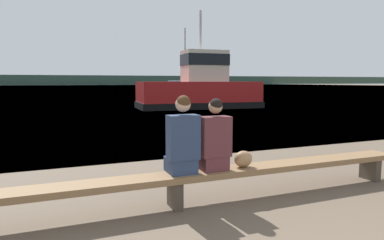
{
  "coord_description": "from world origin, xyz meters",
  "views": [
    {
      "loc": [
        -2.17,
        -0.72,
        1.69
      ],
      "look_at": [
        0.73,
        6.47,
        0.8
      ],
      "focal_mm": 32.0,
      "sensor_mm": 36.0,
      "label": 1
    }
  ],
  "objects_px": {
    "bench_main": "(175,180)",
    "person_left": "(182,141)",
    "moored_sailboat": "(189,95)",
    "person_right": "(214,141)",
    "shopping_bag": "(243,159)",
    "tugboat_red": "(200,90)"
  },
  "relations": [
    {
      "from": "bench_main",
      "to": "person_left",
      "type": "height_order",
      "value": "person_left"
    },
    {
      "from": "bench_main",
      "to": "person_left",
      "type": "distance_m",
      "value": 0.53
    },
    {
      "from": "person_left",
      "to": "moored_sailboat",
      "type": "height_order",
      "value": "moored_sailboat"
    },
    {
      "from": "person_right",
      "to": "shopping_bag",
      "type": "height_order",
      "value": "person_right"
    },
    {
      "from": "bench_main",
      "to": "shopping_bag",
      "type": "bearing_deg",
      "value": 0.21
    },
    {
      "from": "bench_main",
      "to": "shopping_bag",
      "type": "distance_m",
      "value": 1.06
    },
    {
      "from": "person_right",
      "to": "shopping_bag",
      "type": "xyz_separation_m",
      "value": [
        0.46,
        -0.01,
        -0.3
      ]
    },
    {
      "from": "person_right",
      "to": "moored_sailboat",
      "type": "relative_size",
      "value": 0.12
    },
    {
      "from": "tugboat_red",
      "to": "moored_sailboat",
      "type": "relative_size",
      "value": 0.91
    },
    {
      "from": "shopping_bag",
      "to": "bench_main",
      "type": "bearing_deg",
      "value": -179.79
    },
    {
      "from": "person_right",
      "to": "moored_sailboat",
      "type": "height_order",
      "value": "moored_sailboat"
    },
    {
      "from": "bench_main",
      "to": "moored_sailboat",
      "type": "xyz_separation_m",
      "value": [
        10.27,
        25.68,
        0.04
      ]
    },
    {
      "from": "bench_main",
      "to": "person_left",
      "type": "relative_size",
      "value": 7.33
    },
    {
      "from": "person_left",
      "to": "shopping_bag",
      "type": "height_order",
      "value": "person_left"
    },
    {
      "from": "person_right",
      "to": "tugboat_red",
      "type": "height_order",
      "value": "tugboat_red"
    },
    {
      "from": "person_left",
      "to": "bench_main",
      "type": "bearing_deg",
      "value": -175.41
    },
    {
      "from": "moored_sailboat",
      "to": "person_left",
      "type": "bearing_deg",
      "value": 142.65
    },
    {
      "from": "person_left",
      "to": "tugboat_red",
      "type": "distance_m",
      "value": 17.36
    },
    {
      "from": "shopping_bag",
      "to": "tugboat_red",
      "type": "distance_m",
      "value": 17.01
    },
    {
      "from": "person_left",
      "to": "person_right",
      "type": "bearing_deg",
      "value": 0.25
    },
    {
      "from": "shopping_bag",
      "to": "tugboat_red",
      "type": "bearing_deg",
      "value": 68.84
    },
    {
      "from": "bench_main",
      "to": "moored_sailboat",
      "type": "bearing_deg",
      "value": 68.21
    }
  ]
}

